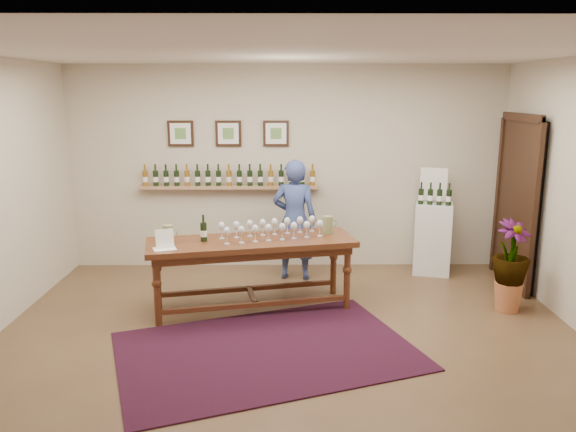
{
  "coord_description": "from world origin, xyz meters",
  "views": [
    {
      "loc": [
        -0.05,
        -5.23,
        2.45
      ],
      "look_at": [
        0.0,
        0.8,
        1.1
      ],
      "focal_mm": 35.0,
      "sensor_mm": 36.0,
      "label": 1
    }
  ],
  "objects_px": {
    "potted_plant": "(510,266)",
    "person": "(295,220)",
    "tasting_table": "(251,250)",
    "display_pedestal": "(433,238)"
  },
  "relations": [
    {
      "from": "potted_plant",
      "to": "person",
      "type": "distance_m",
      "value": 2.68
    },
    {
      "from": "tasting_table",
      "to": "potted_plant",
      "type": "height_order",
      "value": "potted_plant"
    },
    {
      "from": "potted_plant",
      "to": "person",
      "type": "xyz_separation_m",
      "value": [
        -2.4,
        1.16,
        0.27
      ]
    },
    {
      "from": "potted_plant",
      "to": "person",
      "type": "relative_size",
      "value": 0.57
    },
    {
      "from": "display_pedestal",
      "to": "potted_plant",
      "type": "xyz_separation_m",
      "value": [
        0.51,
        -1.4,
        0.05
      ]
    },
    {
      "from": "tasting_table",
      "to": "potted_plant",
      "type": "relative_size",
      "value": 2.65
    },
    {
      "from": "tasting_table",
      "to": "display_pedestal",
      "type": "relative_size",
      "value": 2.52
    },
    {
      "from": "display_pedestal",
      "to": "person",
      "type": "relative_size",
      "value": 0.6
    },
    {
      "from": "tasting_table",
      "to": "display_pedestal",
      "type": "bearing_deg",
      "value": 16.69
    },
    {
      "from": "display_pedestal",
      "to": "potted_plant",
      "type": "relative_size",
      "value": 1.05
    }
  ]
}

